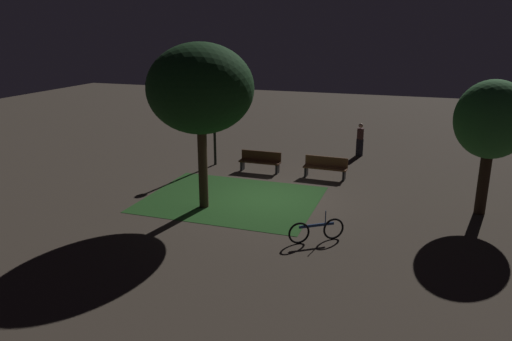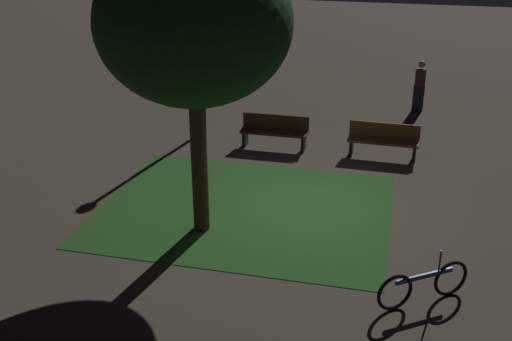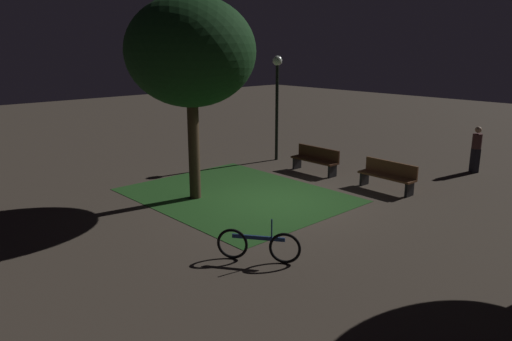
{
  "view_description": "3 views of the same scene",
  "coord_description": "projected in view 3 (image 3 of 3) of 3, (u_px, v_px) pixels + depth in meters",
  "views": [
    {
      "loc": [
        -4.99,
        16.07,
        6.1
      ],
      "look_at": [
        0.39,
        0.31,
        1.15
      ],
      "focal_mm": 34.2,
      "sensor_mm": 36.0,
      "label": 1
    },
    {
      "loc": [
        -1.73,
        11.93,
        6.12
      ],
      "look_at": [
        1.12,
        0.13,
        0.79
      ],
      "focal_mm": 43.32,
      "sensor_mm": 36.0,
      "label": 2
    },
    {
      "loc": [
        -9.01,
        9.2,
        4.29
      ],
      "look_at": [
        0.12,
        0.74,
        1.03
      ],
      "focal_mm": 33.57,
      "sensor_mm": 36.0,
      "label": 3
    }
  ],
  "objects": [
    {
      "name": "bench_front_right",
      "position": [
        388.0,
        175.0,
        14.55
      ],
      "size": [
        1.81,
        0.53,
        0.88
      ],
      "color": "brown",
      "rests_on": "ground"
    },
    {
      "name": "ground_plane",
      "position": [
        278.0,
        202.0,
        13.53
      ],
      "size": [
        60.0,
        60.0,
        0.0
      ],
      "primitive_type": "plane",
      "color": "#473D33"
    },
    {
      "name": "bicycle",
      "position": [
        258.0,
        245.0,
        9.75
      ],
      "size": [
        1.47,
        1.06,
        0.93
      ],
      "color": "black",
      "rests_on": "ground"
    },
    {
      "name": "grass_lawn",
      "position": [
        237.0,
        195.0,
        14.15
      ],
      "size": [
        6.19,
        4.94,
        0.01
      ],
      "primitive_type": "cube",
      "color": "#23511E",
      "rests_on": "ground"
    },
    {
      "name": "lamp_post_near_wall",
      "position": [
        277.0,
        89.0,
        17.9
      ],
      "size": [
        0.36,
        0.36,
        3.93
      ],
      "color": "black",
      "rests_on": "ground"
    },
    {
      "name": "tree_left_canopy",
      "position": [
        191.0,
        52.0,
        12.88
      ],
      "size": [
        3.55,
        3.55,
        5.63
      ],
      "color": "#423021",
      "rests_on": "ground"
    },
    {
      "name": "bench_front_left",
      "position": [
        316.0,
        159.0,
        16.59
      ],
      "size": [
        1.8,
        0.48,
        0.88
      ],
      "color": "#422314",
      "rests_on": "ground"
    },
    {
      "name": "pedestrian",
      "position": [
        476.0,
        148.0,
        16.54
      ],
      "size": [
        0.34,
        0.32,
        1.61
      ],
      "color": "black",
      "rests_on": "ground"
    }
  ]
}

